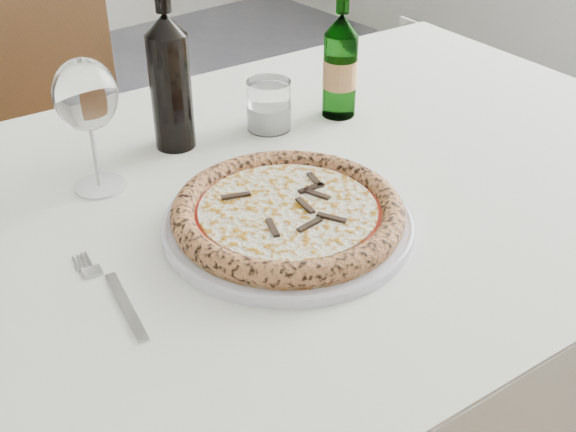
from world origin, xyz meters
The scene contains 9 objects.
dining_table centered at (0.11, 0.07, 0.68)m, with size 1.64×1.07×0.76m.
chair_far centered at (0.12, 0.85, 0.53)m, with size 0.47×0.47×0.93m.
plate centered at (0.11, -0.03, 0.76)m, with size 0.34×0.34×0.02m.
pizza centered at (0.11, -0.03, 0.78)m, with size 0.31×0.31×0.03m.
fork centered at (-0.14, -0.01, 0.76)m, with size 0.04×0.19×0.00m.
wine_glass centered at (-0.03, 0.23, 0.90)m, with size 0.09×0.09×0.20m.
tumbler centered at (0.29, 0.23, 0.79)m, with size 0.07×0.07×0.08m.
beer_bottle centered at (0.42, 0.19, 0.85)m, with size 0.06×0.06×0.23m.
wine_bottle centered at (0.13, 0.28, 0.87)m, with size 0.07×0.07×0.27m.
Camera 1 is at (-0.40, -0.65, 1.30)m, focal length 45.00 mm.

